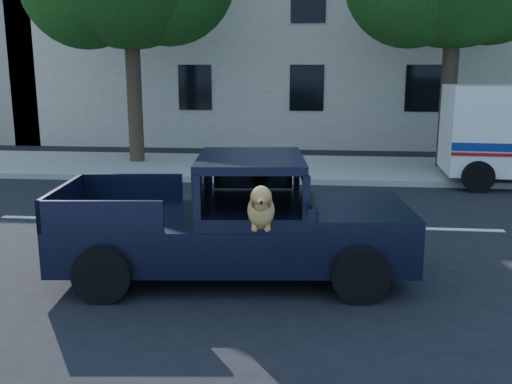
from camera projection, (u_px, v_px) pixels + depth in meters
ground at (209, 292)px, 7.52m from camera, size 120.00×120.00×0.00m
far_sidewalk at (268, 168)px, 16.45m from camera, size 60.00×4.00×0.15m
lane_stripes at (349, 226)px, 10.62m from camera, size 21.60×0.14×0.01m
building_main at (360, 26)px, 22.28m from camera, size 26.00×6.00×9.00m
pickup_truck at (229, 237)px, 8.01m from camera, size 4.98×2.63×1.72m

